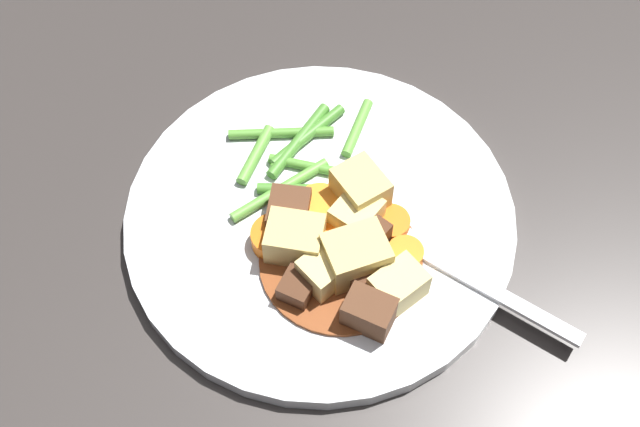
# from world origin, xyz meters

# --- Properties ---
(ground_plane) EXTENTS (3.00, 3.00, 0.00)m
(ground_plane) POSITION_xyz_m (0.00, 0.00, 0.00)
(ground_plane) COLOR #383330
(dinner_plate) EXTENTS (0.27, 0.27, 0.01)m
(dinner_plate) POSITION_xyz_m (0.00, 0.00, 0.01)
(dinner_plate) COLOR white
(dinner_plate) RESTS_ON ground_plane
(stew_sauce) EXTENTS (0.11, 0.11, 0.00)m
(stew_sauce) POSITION_xyz_m (0.04, 0.01, 0.01)
(stew_sauce) COLOR brown
(stew_sauce) RESTS_ON dinner_plate
(carrot_slice_0) EXTENTS (0.03, 0.03, 0.01)m
(carrot_slice_0) POSITION_xyz_m (0.03, 0.02, 0.02)
(carrot_slice_0) COLOR orange
(carrot_slice_0) RESTS_ON dinner_plate
(carrot_slice_1) EXTENTS (0.03, 0.03, 0.01)m
(carrot_slice_1) POSITION_xyz_m (0.04, 0.06, 0.02)
(carrot_slice_1) COLOR orange
(carrot_slice_1) RESTS_ON dinner_plate
(carrot_slice_2) EXTENTS (0.04, 0.04, 0.01)m
(carrot_slice_2) POSITION_xyz_m (0.02, -0.03, 0.02)
(carrot_slice_2) COLOR orange
(carrot_slice_2) RESTS_ON dinner_plate
(carrot_slice_3) EXTENTS (0.03, 0.03, 0.01)m
(carrot_slice_3) POSITION_xyz_m (0.01, 0.05, 0.02)
(carrot_slice_3) COLOR orange
(carrot_slice_3) RESTS_ON dinner_plate
(carrot_slice_4) EXTENTS (0.03, 0.03, 0.01)m
(carrot_slice_4) POSITION_xyz_m (0.03, 0.00, 0.02)
(carrot_slice_4) COLOR orange
(carrot_slice_4) RESTS_ON dinner_plate
(carrot_slice_5) EXTENTS (0.05, 0.05, 0.01)m
(carrot_slice_5) POSITION_xyz_m (0.00, -0.00, 0.02)
(carrot_slice_5) COLOR orange
(carrot_slice_5) RESTS_ON dinner_plate
(potato_chunk_0) EXTENTS (0.04, 0.04, 0.02)m
(potato_chunk_0) POSITION_xyz_m (0.05, -0.00, 0.03)
(potato_chunk_0) COLOR #E5CC7A
(potato_chunk_0) RESTS_ON dinner_plate
(potato_chunk_1) EXTENTS (0.04, 0.04, 0.03)m
(potato_chunk_1) POSITION_xyz_m (0.03, -0.02, 0.03)
(potato_chunk_1) COLOR #DBBC6B
(potato_chunk_1) RESTS_ON dinner_plate
(potato_chunk_2) EXTENTS (0.04, 0.04, 0.03)m
(potato_chunk_2) POSITION_xyz_m (-0.01, 0.03, 0.03)
(potato_chunk_2) COLOR #DBBC6B
(potato_chunk_2) RESTS_ON dinner_plate
(potato_chunk_3) EXTENTS (0.04, 0.04, 0.03)m
(potato_chunk_3) POSITION_xyz_m (0.01, 0.02, 0.03)
(potato_chunk_3) COLOR #E5CC7A
(potato_chunk_3) RESTS_ON dinner_plate
(potato_chunk_4) EXTENTS (0.04, 0.05, 0.03)m
(potato_chunk_4) POSITION_xyz_m (0.04, 0.02, 0.03)
(potato_chunk_4) COLOR #DBBC6B
(potato_chunk_4) RESTS_ON dinner_plate
(potato_chunk_5) EXTENTS (0.04, 0.04, 0.02)m
(potato_chunk_5) POSITION_xyz_m (0.06, 0.05, 0.02)
(potato_chunk_5) COLOR #E5CC7A
(potato_chunk_5) RESTS_ON dinner_plate
(meat_chunk_0) EXTENTS (0.03, 0.03, 0.03)m
(meat_chunk_0) POSITION_xyz_m (0.03, 0.03, 0.03)
(meat_chunk_0) COLOR #4C2B19
(meat_chunk_0) RESTS_ON dinner_plate
(meat_chunk_1) EXTENTS (0.03, 0.04, 0.02)m
(meat_chunk_1) POSITION_xyz_m (0.08, 0.03, 0.02)
(meat_chunk_1) COLOR #56331E
(meat_chunk_1) RESTS_ON dinner_plate
(meat_chunk_2) EXTENTS (0.03, 0.03, 0.02)m
(meat_chunk_2) POSITION_xyz_m (0.07, 0.03, 0.02)
(meat_chunk_2) COLOR #4C2B19
(meat_chunk_2) RESTS_ON dinner_plate
(meat_chunk_3) EXTENTS (0.03, 0.03, 0.02)m
(meat_chunk_3) POSITION_xyz_m (0.06, -0.02, 0.02)
(meat_chunk_3) COLOR #4C2B19
(meat_chunk_3) RESTS_ON dinner_plate
(meat_chunk_4) EXTENTS (0.03, 0.03, 0.02)m
(meat_chunk_4) POSITION_xyz_m (0.01, -0.02, 0.02)
(meat_chunk_4) COLOR #56331E
(meat_chunk_4) RESTS_ON dinner_plate
(green_bean_0) EXTENTS (0.05, 0.07, 0.01)m
(green_bean_0) POSITION_xyz_m (-0.02, -0.03, 0.02)
(green_bean_0) COLOR #66AD42
(green_bean_0) RESTS_ON dinner_plate
(green_bean_1) EXTENTS (0.05, 0.04, 0.01)m
(green_bean_1) POSITION_xyz_m (-0.06, -0.02, 0.02)
(green_bean_1) COLOR #599E38
(green_bean_1) RESTS_ON dinner_plate
(green_bean_2) EXTENTS (0.05, 0.03, 0.01)m
(green_bean_2) POSITION_xyz_m (-0.07, 0.03, 0.02)
(green_bean_2) COLOR #66AD42
(green_bean_2) RESTS_ON dinner_plate
(green_bean_3) EXTENTS (0.01, 0.08, 0.01)m
(green_bean_3) POSITION_xyz_m (-0.07, -0.03, 0.02)
(green_bean_3) COLOR #599E38
(green_bean_3) RESTS_ON dinner_plate
(green_bean_4) EXTENTS (0.03, 0.07, 0.01)m
(green_bean_4) POSITION_xyz_m (-0.04, 0.00, 0.02)
(green_bean_4) COLOR #599E38
(green_bean_4) RESTS_ON dinner_plate
(green_bean_5) EXTENTS (0.07, 0.05, 0.01)m
(green_bean_5) POSITION_xyz_m (-0.06, -0.01, 0.02)
(green_bean_5) COLOR #4C8E33
(green_bean_5) RESTS_ON dinner_plate
(green_bean_6) EXTENTS (0.05, 0.06, 0.01)m
(green_bean_6) POSITION_xyz_m (-0.07, -0.01, 0.02)
(green_bean_6) COLOR #4C8E33
(green_bean_6) RESTS_ON dinner_plate
(green_bean_7) EXTENTS (0.05, 0.03, 0.01)m
(green_bean_7) POSITION_xyz_m (-0.05, -0.04, 0.02)
(green_bean_7) COLOR #66AD42
(green_bean_7) RESTS_ON dinner_plate
(green_bean_8) EXTENTS (0.01, 0.07, 0.01)m
(green_bean_8) POSITION_xyz_m (-0.02, -0.01, 0.02)
(green_bean_8) COLOR #4C8E33
(green_bean_8) RESTS_ON dinner_plate
(fork) EXTENTS (0.12, 0.15, 0.00)m
(fork) POSITION_xyz_m (0.05, 0.09, 0.01)
(fork) COLOR silver
(fork) RESTS_ON dinner_plate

